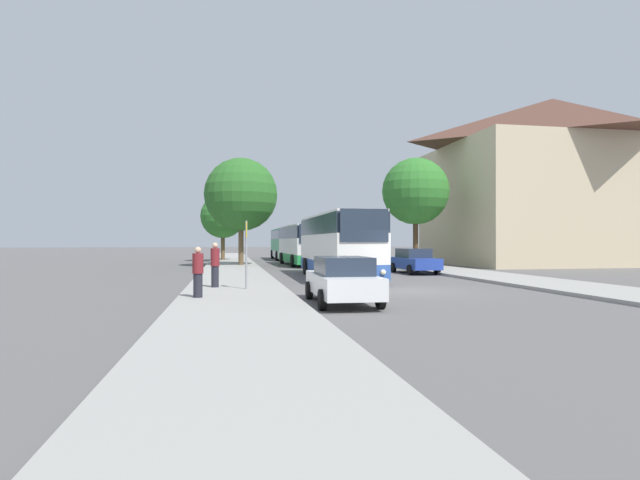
{
  "coord_description": "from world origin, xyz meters",
  "views": [
    {
      "loc": [
        -7.33,
        -19.27,
        2.02
      ],
      "look_at": [
        -1.03,
        14.72,
        2.1
      ],
      "focal_mm": 28.0,
      "sensor_mm": 36.0,
      "label": 1
    }
  ],
  "objects_px": {
    "pedestrian_waiting_near": "(198,272)",
    "tree_left_far": "(241,195)",
    "bus_stop_sign": "(246,247)",
    "pedestrian_waiting_far": "(215,265)",
    "bus_rear": "(286,243)",
    "parked_car_left_curb": "(342,279)",
    "bus_middle": "(302,244)",
    "parked_car_right_near": "(414,261)",
    "tree_right_near": "(416,191)",
    "tree_left_near": "(223,216)",
    "bus_front": "(337,244)"
  },
  "relations": [
    {
      "from": "pedestrian_waiting_far",
      "to": "bus_stop_sign",
      "type": "bearing_deg",
      "value": -78.21
    },
    {
      "from": "bus_front",
      "to": "bus_rear",
      "type": "distance_m",
      "value": 27.61
    },
    {
      "from": "bus_front",
      "to": "bus_middle",
      "type": "bearing_deg",
      "value": 89.54
    },
    {
      "from": "tree_right_near",
      "to": "parked_car_right_near",
      "type": "bearing_deg",
      "value": -112.03
    },
    {
      "from": "parked_car_right_near",
      "to": "tree_right_near",
      "type": "bearing_deg",
      "value": -113.3
    },
    {
      "from": "pedestrian_waiting_near",
      "to": "tree_left_far",
      "type": "xyz_separation_m",
      "value": [
        2.0,
        22.72,
        4.69
      ]
    },
    {
      "from": "bus_rear",
      "to": "tree_left_near",
      "type": "xyz_separation_m",
      "value": [
        -6.71,
        -3.51,
        2.74
      ]
    },
    {
      "from": "bus_rear",
      "to": "parked_car_right_near",
      "type": "relative_size",
      "value": 2.43
    },
    {
      "from": "bus_middle",
      "to": "bus_stop_sign",
      "type": "bearing_deg",
      "value": -105.61
    },
    {
      "from": "bus_front",
      "to": "parked_car_right_near",
      "type": "xyz_separation_m",
      "value": [
        5.59,
        2.98,
        -1.04
      ]
    },
    {
      "from": "parked_car_left_curb",
      "to": "tree_left_far",
      "type": "bearing_deg",
      "value": 97.63
    },
    {
      "from": "bus_stop_sign",
      "to": "pedestrian_waiting_near",
      "type": "bearing_deg",
      "value": -122.08
    },
    {
      "from": "bus_rear",
      "to": "pedestrian_waiting_near",
      "type": "relative_size",
      "value": 6.6
    },
    {
      "from": "bus_front",
      "to": "tree_right_near",
      "type": "distance_m",
      "value": 13.99
    },
    {
      "from": "bus_middle",
      "to": "tree_left_near",
      "type": "bearing_deg",
      "value": 123.59
    },
    {
      "from": "parked_car_left_curb",
      "to": "pedestrian_waiting_near",
      "type": "bearing_deg",
      "value": 164.82
    },
    {
      "from": "bus_front",
      "to": "pedestrian_waiting_far",
      "type": "distance_m",
      "value": 8.76
    },
    {
      "from": "bus_middle",
      "to": "bus_rear",
      "type": "height_order",
      "value": "same"
    },
    {
      "from": "bus_rear",
      "to": "tree_right_near",
      "type": "xyz_separation_m",
      "value": [
        8.2,
        -17.31,
        4.14
      ]
    },
    {
      "from": "parked_car_right_near",
      "to": "tree_right_near",
      "type": "relative_size",
      "value": 0.54
    },
    {
      "from": "bus_rear",
      "to": "tree_left_far",
      "type": "bearing_deg",
      "value": -109.1
    },
    {
      "from": "tree_left_near",
      "to": "bus_stop_sign",
      "type": "bearing_deg",
      "value": -87.8
    },
    {
      "from": "parked_car_right_near",
      "to": "bus_stop_sign",
      "type": "distance_m",
      "value": 14.65
    },
    {
      "from": "bus_front",
      "to": "pedestrian_waiting_near",
      "type": "relative_size",
      "value": 6.85
    },
    {
      "from": "bus_middle",
      "to": "pedestrian_waiting_near",
      "type": "height_order",
      "value": "bus_middle"
    },
    {
      "from": "bus_middle",
      "to": "bus_rear",
      "type": "distance_m",
      "value": 12.87
    },
    {
      "from": "bus_middle",
      "to": "parked_car_left_curb",
      "type": "xyz_separation_m",
      "value": [
        -2.5,
        -25.71,
        -0.98
      ]
    },
    {
      "from": "bus_rear",
      "to": "pedestrian_waiting_far",
      "type": "bearing_deg",
      "value": -100.7
    },
    {
      "from": "tree_left_near",
      "to": "pedestrian_waiting_far",
      "type": "bearing_deg",
      "value": -90.06
    },
    {
      "from": "parked_car_right_near",
      "to": "parked_car_left_curb",
      "type": "bearing_deg",
      "value": 59.36
    },
    {
      "from": "bus_rear",
      "to": "tree_right_near",
      "type": "bearing_deg",
      "value": -63.99
    },
    {
      "from": "tree_right_near",
      "to": "bus_middle",
      "type": "bearing_deg",
      "value": 151.9
    },
    {
      "from": "parked_car_left_curb",
      "to": "bus_middle",
      "type": "bearing_deg",
      "value": 85.94
    },
    {
      "from": "bus_rear",
      "to": "parked_car_left_curb",
      "type": "relative_size",
      "value": 2.42
    },
    {
      "from": "pedestrian_waiting_near",
      "to": "tree_right_near",
      "type": "relative_size",
      "value": 0.2
    },
    {
      "from": "bus_front",
      "to": "bus_middle",
      "type": "distance_m",
      "value": 14.74
    },
    {
      "from": "pedestrian_waiting_far",
      "to": "tree_right_near",
      "type": "distance_m",
      "value": 22.59
    },
    {
      "from": "parked_car_left_curb",
      "to": "bus_stop_sign",
      "type": "distance_m",
      "value": 5.1
    },
    {
      "from": "bus_rear",
      "to": "tree_right_near",
      "type": "height_order",
      "value": "tree_right_near"
    },
    {
      "from": "parked_car_right_near",
      "to": "tree_left_near",
      "type": "relative_size",
      "value": 0.69
    },
    {
      "from": "bus_middle",
      "to": "parked_car_right_near",
      "type": "xyz_separation_m",
      "value": [
        5.36,
        -11.76,
        -0.97
      ]
    },
    {
      "from": "pedestrian_waiting_far",
      "to": "tree_left_near",
      "type": "distance_m",
      "value": 30.23
    },
    {
      "from": "bus_rear",
      "to": "tree_left_far",
      "type": "relative_size",
      "value": 1.32
    },
    {
      "from": "parked_car_left_curb",
      "to": "tree_right_near",
      "type": "distance_m",
      "value": 24.41
    },
    {
      "from": "bus_stop_sign",
      "to": "pedestrian_waiting_far",
      "type": "height_order",
      "value": "bus_stop_sign"
    },
    {
      "from": "pedestrian_waiting_near",
      "to": "tree_right_near",
      "type": "height_order",
      "value": "tree_right_near"
    },
    {
      "from": "parked_car_left_curb",
      "to": "tree_left_near",
      "type": "bearing_deg",
      "value": 98.15
    },
    {
      "from": "bus_front",
      "to": "tree_left_near",
      "type": "height_order",
      "value": "tree_left_near"
    },
    {
      "from": "bus_stop_sign",
      "to": "tree_right_near",
      "type": "relative_size",
      "value": 0.32
    },
    {
      "from": "tree_right_near",
      "to": "bus_rear",
      "type": "bearing_deg",
      "value": 115.36
    }
  ]
}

